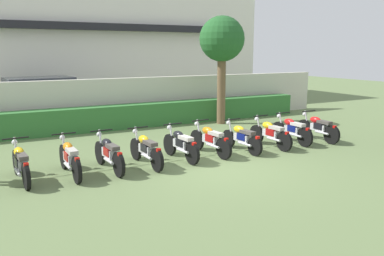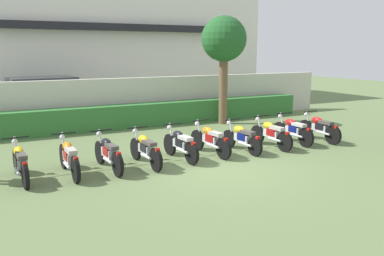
# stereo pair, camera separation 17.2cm
# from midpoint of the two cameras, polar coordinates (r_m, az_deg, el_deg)

# --- Properties ---
(ground) EXTENTS (60.00, 60.00, 0.00)m
(ground) POSITION_cam_midpoint_polar(r_m,az_deg,el_deg) (10.48, 4.35, -5.74)
(ground) COLOR #607547
(building) EXTENTS (20.54, 6.50, 7.96)m
(building) POSITION_cam_midpoint_polar(r_m,az_deg,el_deg) (24.52, -15.25, 12.90)
(building) COLOR white
(building) RESTS_ON ground
(compound_wall) EXTENTS (19.52, 0.30, 1.92)m
(compound_wall) POSITION_cam_midpoint_polar(r_m,az_deg,el_deg) (16.63, -8.58, 3.80)
(compound_wall) COLOR beige
(compound_wall) RESTS_ON ground
(hedge_row) EXTENTS (15.61, 0.70, 0.93)m
(hedge_row) POSITION_cam_midpoint_polar(r_m,az_deg,el_deg) (16.05, -7.72, 1.77)
(hedge_row) COLOR #337033
(hedge_row) RESTS_ON ground
(parked_car) EXTENTS (4.69, 2.52, 1.89)m
(parked_car) POSITION_cam_midpoint_polar(r_m,az_deg,el_deg) (18.55, -19.80, 3.93)
(parked_car) COLOR navy
(parked_car) RESTS_ON ground
(tree_near_inspector) EXTENTS (1.84, 1.84, 4.41)m
(tree_near_inspector) POSITION_cam_midpoint_polar(r_m,az_deg,el_deg) (16.55, 4.89, 12.23)
(tree_near_inspector) COLOR brown
(tree_near_inspector) RESTS_ON ground
(motorcycle_in_row_0) EXTENTS (0.60, 1.92, 0.97)m
(motorcycle_in_row_0) POSITION_cam_midpoint_polar(r_m,az_deg,el_deg) (10.12, -22.92, -4.54)
(motorcycle_in_row_0) COLOR black
(motorcycle_in_row_0) RESTS_ON ground
(motorcycle_in_row_1) EXTENTS (0.60, 1.99, 0.98)m
(motorcycle_in_row_1) POSITION_cam_midpoint_polar(r_m,az_deg,el_deg) (10.18, -16.73, -4.00)
(motorcycle_in_row_1) COLOR black
(motorcycle_in_row_1) RESTS_ON ground
(motorcycle_in_row_2) EXTENTS (0.60, 1.96, 0.97)m
(motorcycle_in_row_2) POSITION_cam_midpoint_polar(r_m,az_deg,el_deg) (10.38, -11.44, -3.48)
(motorcycle_in_row_2) COLOR black
(motorcycle_in_row_2) RESTS_ON ground
(motorcycle_in_row_3) EXTENTS (0.60, 1.95, 0.97)m
(motorcycle_in_row_3) POSITION_cam_midpoint_polar(r_m,az_deg,el_deg) (10.65, -6.24, -2.99)
(motorcycle_in_row_3) COLOR black
(motorcycle_in_row_3) RESTS_ON ground
(motorcycle_in_row_4) EXTENTS (0.60, 1.83, 0.97)m
(motorcycle_in_row_4) POSITION_cam_midpoint_polar(r_m,az_deg,el_deg) (11.14, -1.23, -2.28)
(motorcycle_in_row_4) COLOR black
(motorcycle_in_row_4) RESTS_ON ground
(motorcycle_in_row_5) EXTENTS (0.60, 1.95, 0.97)m
(motorcycle_in_row_5) POSITION_cam_midpoint_polar(r_m,az_deg,el_deg) (11.70, 3.02, -1.64)
(motorcycle_in_row_5) COLOR black
(motorcycle_in_row_5) RESTS_ON ground
(motorcycle_in_row_6) EXTENTS (0.60, 1.81, 0.94)m
(motorcycle_in_row_6) POSITION_cam_midpoint_polar(r_m,az_deg,el_deg) (12.12, 7.53, -1.36)
(motorcycle_in_row_6) COLOR black
(motorcycle_in_row_6) RESTS_ON ground
(motorcycle_in_row_7) EXTENTS (0.60, 1.89, 0.96)m
(motorcycle_in_row_7) POSITION_cam_midpoint_polar(r_m,az_deg,el_deg) (12.79, 11.59, -0.78)
(motorcycle_in_row_7) COLOR black
(motorcycle_in_row_7) RESTS_ON ground
(motorcycle_in_row_8) EXTENTS (0.60, 1.86, 0.97)m
(motorcycle_in_row_8) POSITION_cam_midpoint_polar(r_m,az_deg,el_deg) (13.51, 14.57, -0.27)
(motorcycle_in_row_8) COLOR black
(motorcycle_in_row_8) RESTS_ON ground
(motorcycle_in_row_9) EXTENTS (0.60, 1.87, 0.97)m
(motorcycle_in_row_9) POSITION_cam_midpoint_polar(r_m,az_deg,el_deg) (14.13, 18.07, 0.03)
(motorcycle_in_row_9) COLOR black
(motorcycle_in_row_9) RESTS_ON ground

